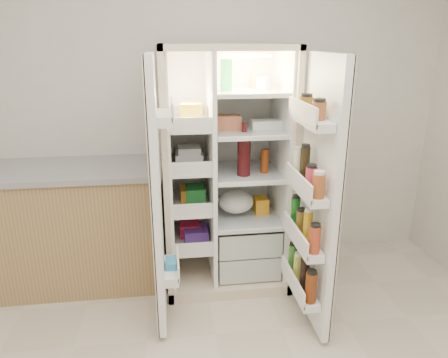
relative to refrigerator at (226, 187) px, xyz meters
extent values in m
cube|color=silver|center=(-0.18, 0.35, 0.61)|extent=(4.00, 0.02, 2.70)
cube|color=beige|center=(-0.02, 0.28, 0.16)|extent=(0.92, 0.04, 1.80)
cube|color=beige|center=(-0.46, -0.05, 0.16)|extent=(0.04, 0.70, 1.80)
cube|color=beige|center=(0.42, -0.05, 0.16)|extent=(0.04, 0.70, 1.80)
cube|color=beige|center=(-0.02, -0.05, 1.04)|extent=(0.92, 0.70, 0.04)
cube|color=beige|center=(-0.02, -0.05, -0.70)|extent=(0.92, 0.70, 0.08)
cube|color=white|center=(-0.02, 0.25, 0.18)|extent=(0.84, 0.02, 1.68)
cube|color=white|center=(-0.43, -0.05, 0.18)|extent=(0.02, 0.62, 1.68)
cube|color=white|center=(0.39, -0.05, 0.18)|extent=(0.02, 0.62, 1.68)
cube|color=white|center=(-0.13, -0.05, 0.18)|extent=(0.03, 0.62, 1.68)
cube|color=#B4BDB7|center=(0.14, -0.07, -0.56)|extent=(0.47, 0.52, 0.19)
cube|color=#B4BDB7|center=(0.14, -0.07, -0.36)|extent=(0.47, 0.52, 0.19)
cube|color=#FFD18C|center=(0.14, 0.00, 0.98)|extent=(0.30, 0.30, 0.02)
cube|color=silver|center=(-0.28, -0.05, -0.39)|extent=(0.28, 0.58, 0.02)
cube|color=silver|center=(-0.28, -0.05, -0.09)|extent=(0.28, 0.58, 0.02)
cube|color=silver|center=(-0.28, -0.05, 0.21)|extent=(0.28, 0.58, 0.02)
cube|color=silver|center=(-0.28, -0.05, 0.51)|extent=(0.28, 0.58, 0.02)
cube|color=white|center=(0.14, -0.05, -0.22)|extent=(0.49, 0.58, 0.01)
cube|color=white|center=(0.14, -0.05, 0.14)|extent=(0.49, 0.58, 0.01)
cube|color=white|center=(0.14, -0.05, 0.46)|extent=(0.49, 0.58, 0.02)
cube|color=white|center=(0.14, -0.05, 0.74)|extent=(0.49, 0.58, 0.02)
cube|color=#F42255|center=(-0.28, -0.05, -0.33)|extent=(0.16, 0.20, 0.10)
cube|color=#207831|center=(-0.28, -0.05, -0.02)|extent=(0.14, 0.18, 0.12)
cube|color=white|center=(-0.28, -0.05, 0.25)|extent=(0.20, 0.22, 0.07)
cube|color=gold|center=(-0.28, -0.05, 0.59)|extent=(0.15, 0.16, 0.14)
cube|color=#6036A3|center=(-0.28, -0.05, -0.34)|extent=(0.18, 0.20, 0.09)
cube|color=orange|center=(-0.28, -0.05, -0.03)|extent=(0.14, 0.18, 0.10)
cube|color=white|center=(-0.28, -0.05, 0.28)|extent=(0.16, 0.16, 0.12)
sphere|color=orange|center=(0.01, -0.15, -0.62)|extent=(0.07, 0.07, 0.07)
sphere|color=orange|center=(0.10, -0.11, -0.62)|extent=(0.07, 0.07, 0.07)
sphere|color=orange|center=(0.20, -0.15, -0.62)|extent=(0.07, 0.07, 0.07)
sphere|color=orange|center=(0.06, -0.01, -0.62)|extent=(0.07, 0.07, 0.07)
sphere|color=orange|center=(0.16, -0.03, -0.62)|extent=(0.07, 0.07, 0.07)
ellipsoid|color=#467B29|center=(0.14, -0.05, -0.34)|extent=(0.26, 0.24, 0.11)
cylinder|color=#3F0D10|center=(0.10, -0.16, 0.29)|extent=(0.10, 0.10, 0.30)
cylinder|color=maroon|center=(0.27, -0.11, 0.23)|extent=(0.06, 0.06, 0.18)
cube|color=green|center=(-0.02, -0.10, 0.85)|extent=(0.07, 0.07, 0.21)
cylinder|color=white|center=(0.25, -0.07, 0.79)|extent=(0.10, 0.10, 0.09)
cylinder|color=#AF6928|center=(0.21, 0.04, 0.79)|extent=(0.07, 0.07, 0.09)
cube|color=white|center=(0.30, -0.08, 0.50)|extent=(0.26, 0.11, 0.06)
cube|color=#C06E4D|center=(0.00, -0.08, 0.52)|extent=(0.17, 0.10, 0.11)
ellipsoid|color=silver|center=(0.06, -0.08, -0.13)|extent=(0.27, 0.24, 0.17)
cube|color=#FFA61A|center=(0.27, -0.03, -0.15)|extent=(0.10, 0.12, 0.12)
cube|color=white|center=(-0.52, -0.60, 0.16)|extent=(0.05, 0.40, 1.72)
cube|color=beige|center=(-0.54, -0.60, 0.16)|extent=(0.01, 0.40, 1.72)
cube|color=white|center=(-0.45, -0.60, -0.34)|extent=(0.09, 0.32, 0.06)
cube|color=white|center=(-0.45, -0.60, 0.66)|extent=(0.09, 0.32, 0.06)
cube|color=#338CCC|center=(-0.45, -0.60, -0.31)|extent=(0.07, 0.12, 0.10)
cube|color=white|center=(0.48, -0.69, 0.16)|extent=(0.05, 0.58, 1.72)
cube|color=beige|center=(0.51, -0.69, 0.16)|extent=(0.01, 0.58, 1.72)
cube|color=white|center=(0.40, -0.69, -0.48)|extent=(0.11, 0.50, 0.05)
cube|color=white|center=(0.40, -0.69, -0.14)|extent=(0.11, 0.50, 0.05)
cube|color=white|center=(0.40, -0.69, 0.21)|extent=(0.11, 0.50, 0.05)
cube|color=white|center=(0.40, -0.69, 0.64)|extent=(0.11, 0.50, 0.05)
cylinder|color=#6C2A0C|center=(0.40, -0.89, -0.36)|extent=(0.07, 0.07, 0.20)
cylinder|color=black|center=(0.40, -0.76, -0.35)|extent=(0.06, 0.06, 0.22)
cylinder|color=gold|center=(0.40, -0.63, -0.37)|extent=(0.06, 0.06, 0.18)
cylinder|color=#357928|center=(0.40, -0.50, -0.36)|extent=(0.06, 0.06, 0.19)
cylinder|color=#AA3A1C|center=(0.40, -0.89, -0.03)|extent=(0.07, 0.07, 0.17)
cylinder|color=#BF9216|center=(0.40, -0.76, -0.01)|extent=(0.06, 0.06, 0.21)
cylinder|color=brown|center=(0.40, -0.63, -0.04)|extent=(0.07, 0.07, 0.16)
cylinder|color=#155E1A|center=(0.40, -0.50, -0.02)|extent=(0.06, 0.06, 0.20)
cylinder|color=#974921|center=(0.40, -0.89, 0.30)|extent=(0.07, 0.07, 0.14)
cylinder|color=#CC3448|center=(0.40, -0.76, 0.30)|extent=(0.07, 0.07, 0.14)
cylinder|color=black|center=(0.40, -0.63, 0.35)|extent=(0.06, 0.06, 0.23)
cylinder|color=#F3F2C8|center=(0.40, -0.50, 0.32)|extent=(0.06, 0.06, 0.18)
cylinder|color=brown|center=(0.40, -0.81, 0.71)|extent=(0.08, 0.08, 0.10)
cylinder|color=brown|center=(0.40, -0.59, 0.71)|extent=(0.08, 0.08, 0.10)
cube|color=#A07F50|center=(-1.13, 0.06, -0.29)|extent=(1.25, 0.65, 0.90)
cube|color=gray|center=(-1.13, 0.06, 0.18)|extent=(1.30, 0.69, 0.04)
camera|label=1|loc=(-0.43, -3.05, 1.09)|focal=34.00mm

